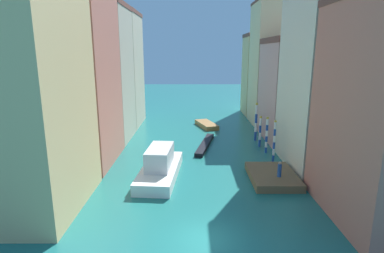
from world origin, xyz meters
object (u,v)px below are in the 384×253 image
mooring_pole_0 (275,141)px  mooring_pole_1 (267,135)px  vaporetto_white (160,166)px  motorboat_0 (207,125)px  mooring_pole_2 (260,131)px  gondola_black (205,144)px  waterfront_dock (273,176)px  person_on_dock (280,170)px  mooring_pole_3 (256,121)px

mooring_pole_0 → mooring_pole_1: mooring_pole_0 is taller
vaporetto_white → motorboat_0: 21.71m
mooring_pole_2 → gondola_black: mooring_pole_2 is taller
vaporetto_white → gondola_black: vaporetto_white is taller
mooring_pole_0 → motorboat_0: size_ratio=0.76×
vaporetto_white → waterfront_dock: bearing=-4.0°
vaporetto_white → person_on_dock: bearing=-8.7°
waterfront_dock → person_on_dock: (0.34, -0.94, 1.02)m
vaporetto_white → motorboat_0: (5.48, 21.00, -0.72)m
vaporetto_white → mooring_pole_0: bearing=19.6°
person_on_dock → vaporetto_white: 11.27m
mooring_pole_3 → vaporetto_white: bearing=-132.5°
vaporetto_white → motorboat_0: size_ratio=1.55×
mooring_pole_1 → mooring_pole_3: size_ratio=0.84×
mooring_pole_0 → mooring_pole_3: 8.62m
mooring_pole_2 → vaporetto_white: mooring_pole_2 is taller
waterfront_dock → gondola_black: 12.41m
waterfront_dock → motorboat_0: size_ratio=1.00×
mooring_pole_3 → motorboat_0: size_ratio=0.85×
waterfront_dock → gondola_black: size_ratio=0.67×
mooring_pole_2 → gondola_black: 7.23m
waterfront_dock → mooring_pole_3: bearing=85.6°
mooring_pole_0 → gondola_black: size_ratio=0.51×
waterfront_dock → mooring_pole_1: bearing=81.3°
gondola_black → motorboat_0: size_ratio=1.50×
mooring_pole_3 → motorboat_0: bearing=128.3°
vaporetto_white → mooring_pole_3: bearing=47.5°
mooring_pole_2 → gondola_black: size_ratio=0.43×
vaporetto_white → gondola_black: 11.23m
mooring_pole_0 → gondola_black: mooring_pole_0 is taller
mooring_pole_2 → mooring_pole_3: bearing=89.3°
person_on_dock → motorboat_0: (-5.65, 22.71, -1.02)m
person_on_dock → mooring_pole_0: (1.00, 6.04, 1.03)m
mooring_pole_0 → mooring_pole_2: 5.68m
mooring_pole_1 → vaporetto_white: (-12.05, -7.49, -1.19)m
mooring_pole_3 → vaporetto_white: 17.61m
waterfront_dock → mooring_pole_0: 5.65m
person_on_dock → motorboat_0: size_ratio=0.24×
mooring_pole_0 → mooring_pole_2: (-0.33, 5.66, -0.34)m
person_on_dock → gondola_black: size_ratio=0.16×
person_on_dock → mooring_pole_0: bearing=80.6°
gondola_black → motorboat_0: bearing=86.4°
gondola_black → mooring_pole_2: bearing=-1.0°
mooring_pole_3 → motorboat_0: mooring_pole_3 is taller
person_on_dock → mooring_pole_1: bearing=84.3°
mooring_pole_3 → vaporetto_white: (-11.84, -12.94, -1.62)m
waterfront_dock → motorboat_0: (-5.31, 21.76, 0.00)m
mooring_pole_2 → motorboat_0: bearing=119.8°
mooring_pole_0 → mooring_pole_1: bearing=91.6°
mooring_pole_3 → mooring_pole_1: bearing=-87.8°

